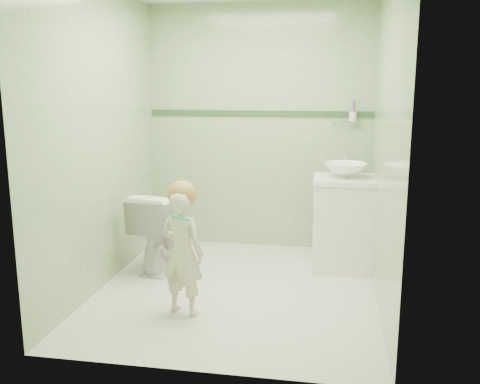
# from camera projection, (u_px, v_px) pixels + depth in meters

# --- Properties ---
(ground) EXTENTS (2.50, 2.50, 0.00)m
(ground) POSITION_uv_depth(u_px,v_px,m) (237.00, 290.00, 4.27)
(ground) COLOR beige
(ground) RESTS_ON ground
(room_shell) EXTENTS (2.50, 2.54, 2.40)m
(room_shell) POSITION_uv_depth(u_px,v_px,m) (237.00, 142.00, 4.03)
(room_shell) COLOR #80A777
(room_shell) RESTS_ON ground
(trim_stripe) EXTENTS (2.20, 0.02, 0.05)m
(trim_stripe) POSITION_uv_depth(u_px,v_px,m) (259.00, 113.00, 5.19)
(trim_stripe) COLOR #2C482F
(trim_stripe) RESTS_ON room_shell
(vanity) EXTENTS (0.52, 0.50, 0.80)m
(vanity) POSITION_uv_depth(u_px,v_px,m) (343.00, 225.00, 4.73)
(vanity) COLOR white
(vanity) RESTS_ON ground
(counter) EXTENTS (0.54, 0.52, 0.04)m
(counter) POSITION_uv_depth(u_px,v_px,m) (345.00, 180.00, 4.64)
(counter) COLOR white
(counter) RESTS_ON vanity
(basin) EXTENTS (0.37, 0.37, 0.13)m
(basin) POSITION_uv_depth(u_px,v_px,m) (345.00, 170.00, 4.63)
(basin) COLOR white
(basin) RESTS_ON counter
(faucet) EXTENTS (0.03, 0.13, 0.18)m
(faucet) POSITION_uv_depth(u_px,v_px,m) (345.00, 158.00, 4.79)
(faucet) COLOR silver
(faucet) RESTS_ON counter
(cup_holder) EXTENTS (0.26, 0.07, 0.21)m
(cup_holder) POSITION_uv_depth(u_px,v_px,m) (352.00, 116.00, 4.99)
(cup_holder) COLOR silver
(cup_holder) RESTS_ON room_shell
(toilet) EXTENTS (0.51, 0.75, 0.71)m
(toilet) POSITION_uv_depth(u_px,v_px,m) (164.00, 230.00, 4.73)
(toilet) COLOR white
(toilet) RESTS_ON ground
(toddler) EXTENTS (0.38, 0.30, 0.91)m
(toddler) POSITION_uv_depth(u_px,v_px,m) (182.00, 253.00, 3.76)
(toddler) COLOR beige
(toddler) RESTS_ON ground
(hair_cap) EXTENTS (0.20, 0.20, 0.20)m
(hair_cap) POSITION_uv_depth(u_px,v_px,m) (182.00, 195.00, 3.70)
(hair_cap) COLOR #A4713F
(hair_cap) RESTS_ON toddler
(teal_toothbrush) EXTENTS (0.11, 0.14, 0.08)m
(teal_toothbrush) POSITION_uv_depth(u_px,v_px,m) (181.00, 217.00, 3.56)
(teal_toothbrush) COLOR #149C72
(teal_toothbrush) RESTS_ON toddler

